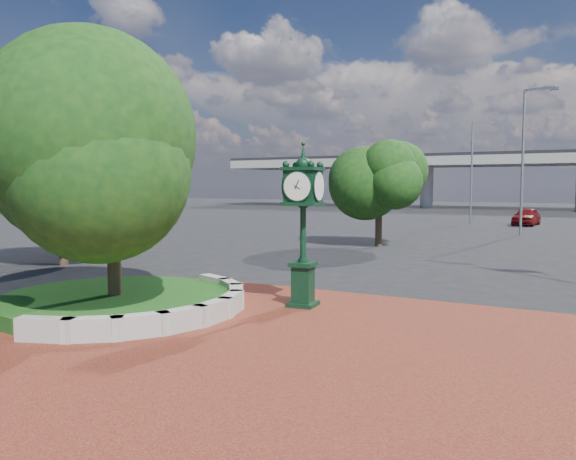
# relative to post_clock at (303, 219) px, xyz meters

# --- Properties ---
(ground) EXTENTS (200.00, 200.00, 0.00)m
(ground) POSITION_rel_post_clock_xyz_m (0.73, -2.60, -2.40)
(ground) COLOR black
(ground) RESTS_ON ground
(plaza) EXTENTS (12.00, 12.00, 0.04)m
(plaza) POSITION_rel_post_clock_xyz_m (0.73, -3.60, -2.38)
(plaza) COLOR maroon
(plaza) RESTS_ON ground
(planter_wall) EXTENTS (2.96, 6.77, 0.54)m
(planter_wall) POSITION_rel_post_clock_xyz_m (-1.98, -2.60, -2.13)
(planter_wall) COLOR #9E9B93
(planter_wall) RESTS_ON ground
(grass_bed) EXTENTS (6.10, 6.10, 0.40)m
(grass_bed) POSITION_rel_post_clock_xyz_m (-4.27, -2.60, -2.20)
(grass_bed) COLOR #1C4012
(grass_bed) RESTS_ON ground
(overpass) EXTENTS (90.00, 12.00, 7.50)m
(overpass) POSITION_rel_post_clock_xyz_m (0.51, 67.40, 4.14)
(overpass) COLOR #9E9B93
(overpass) RESTS_ON ground
(tree_planter) EXTENTS (5.20, 5.20, 6.33)m
(tree_planter) POSITION_rel_post_clock_xyz_m (-4.27, -2.60, 1.32)
(tree_planter) COLOR #38281C
(tree_planter) RESTS_ON ground
(tree_northwest) EXTENTS (5.60, 5.60, 6.93)m
(tree_northwest) POSITION_rel_post_clock_xyz_m (-12.27, 2.40, 1.72)
(tree_northwest) COLOR #38281C
(tree_northwest) RESTS_ON ground
(tree_street) EXTENTS (4.40, 4.40, 5.45)m
(tree_street) POSITION_rel_post_clock_xyz_m (-3.27, 15.40, 0.84)
(tree_street) COLOR #38281C
(tree_street) RESTS_ON ground
(post_clock) EXTENTS (0.99, 0.99, 4.37)m
(post_clock) POSITION_rel_post_clock_xyz_m (0.00, 0.00, 0.00)
(post_clock) COLOR black
(post_clock) RESTS_ON ground
(parked_car) EXTENTS (2.11, 4.41, 1.46)m
(parked_car) POSITION_rel_post_clock_xyz_m (2.09, 36.15, -1.67)
(parked_car) COLOR #630E0E
(parked_car) RESTS_ON ground
(street_lamp_near) EXTENTS (2.09, 0.65, 9.44)m
(street_lamp_near) POSITION_rel_post_clock_xyz_m (2.92, 26.09, 3.13)
(street_lamp_near) COLOR slate
(street_lamp_near) RESTS_ON ground
(street_lamp_far) EXTENTS (1.92, 0.44, 8.58)m
(street_lamp_far) POSITION_rel_post_clock_xyz_m (-2.12, 36.09, 2.63)
(street_lamp_far) COLOR slate
(street_lamp_far) RESTS_ON ground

